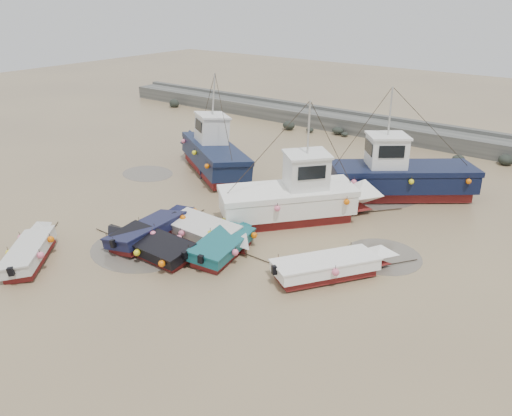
# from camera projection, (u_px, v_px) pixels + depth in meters

# --- Properties ---
(ground) EXTENTS (120.00, 120.00, 0.00)m
(ground) POSITION_uv_depth(u_px,v_px,m) (224.00, 245.00, 23.42)
(ground) COLOR #978259
(ground) RESTS_ON ground
(seawall) EXTENTS (60.00, 4.92, 1.50)m
(seawall) POSITION_uv_depth(u_px,v_px,m) (405.00, 133.00, 39.22)
(seawall) COLOR slate
(seawall) RESTS_ON ground
(puddle_a) EXTENTS (4.69, 4.69, 0.01)m
(puddle_a) POSITION_uv_depth(u_px,v_px,m) (137.00, 250.00, 22.95)
(puddle_a) COLOR #5E574C
(puddle_a) RESTS_ON ground
(puddle_b) EXTENTS (3.49, 3.49, 0.01)m
(puddle_b) POSITION_uv_depth(u_px,v_px,m) (383.00, 256.00, 22.44)
(puddle_b) COLOR #5E574C
(puddle_b) RESTS_ON ground
(puddle_c) EXTENTS (3.52, 3.52, 0.01)m
(puddle_c) POSITION_uv_depth(u_px,v_px,m) (148.00, 173.00, 32.49)
(puddle_c) COLOR #5E574C
(puddle_c) RESTS_ON ground
(puddle_d) EXTENTS (5.84, 5.84, 0.01)m
(puddle_d) POSITION_uv_depth(u_px,v_px,m) (378.00, 188.00, 30.16)
(puddle_d) COLOR #5E574C
(puddle_d) RESTS_ON ground
(dinghy_0) EXTENTS (4.54, 4.95, 1.43)m
(dinghy_0) POSITION_uv_depth(u_px,v_px,m) (33.00, 248.00, 22.01)
(dinghy_0) COLOR maroon
(dinghy_0) RESTS_ON ground
(dinghy_1) EXTENTS (2.33, 6.36, 1.43)m
(dinghy_1) POSITION_uv_depth(u_px,v_px,m) (153.00, 228.00, 23.88)
(dinghy_1) COLOR maroon
(dinghy_1) RESTS_ON ground
(dinghy_2) EXTENTS (2.33, 5.75, 1.43)m
(dinghy_2) POSITION_uv_depth(u_px,v_px,m) (226.00, 241.00, 22.60)
(dinghy_2) COLOR maroon
(dinghy_2) RESTS_ON ground
(dinghy_3) EXTENTS (4.55, 5.98, 1.43)m
(dinghy_3) POSITION_uv_depth(u_px,v_px,m) (334.00, 264.00, 20.70)
(dinghy_3) COLOR maroon
(dinghy_3) RESTS_ON ground
(dinghy_4) EXTENTS (6.40, 2.10, 1.43)m
(dinghy_4) POSITION_uv_depth(u_px,v_px,m) (148.00, 242.00, 22.54)
(dinghy_4) COLOR maroon
(dinghy_4) RESTS_ON ground
(dinghy_5) EXTENTS (5.99, 2.22, 1.43)m
(dinghy_5) POSITION_uv_depth(u_px,v_px,m) (209.00, 231.00, 23.59)
(dinghy_5) COLOR maroon
(dinghy_5) RESTS_ON ground
(cabin_boat_0) EXTENTS (9.53, 6.55, 6.22)m
(cabin_boat_0) POSITION_uv_depth(u_px,v_px,m) (210.00, 151.00, 32.55)
(cabin_boat_0) COLOR maroon
(cabin_boat_0) RESTS_ON ground
(cabin_boat_1) EXTENTS (7.32, 8.40, 6.22)m
(cabin_boat_1) POSITION_uv_depth(u_px,v_px,m) (299.00, 196.00, 25.44)
(cabin_boat_1) COLOR maroon
(cabin_boat_1) RESTS_ON ground
(cabin_boat_2) EXTENTS (9.72, 8.04, 6.22)m
(cabin_boat_2) POSITION_uv_depth(u_px,v_px,m) (392.00, 175.00, 28.38)
(cabin_boat_2) COLOR maroon
(cabin_boat_2) RESTS_ON ground
(person) EXTENTS (0.75, 0.57, 1.83)m
(person) POSITION_uv_depth(u_px,v_px,m) (203.00, 179.00, 31.60)
(person) COLOR #1A1B3D
(person) RESTS_ON ground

